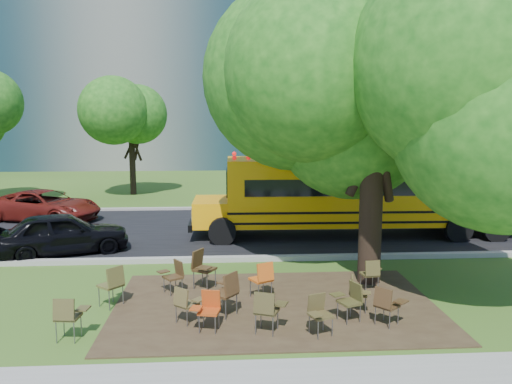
{
  "coord_description": "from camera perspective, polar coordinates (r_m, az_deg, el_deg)",
  "views": [
    {
      "loc": [
        -0.08,
        -10.9,
        4.09
      ],
      "look_at": [
        0.83,
        3.49,
        1.94
      ],
      "focal_mm": 35.0,
      "sensor_mm": 36.0,
      "label": 1
    }
  ],
  "objects": [
    {
      "name": "main_tree",
      "position": [
        12.38,
        13.49,
        12.66
      ],
      "size": [
        7.2,
        7.2,
        8.65
      ],
      "color": "black",
      "rests_on": "ground"
    },
    {
      "name": "chair_11",
      "position": [
        11.4,
        0.83,
        -9.58
      ],
      "size": [
        0.6,
        0.73,
        0.89
      ],
      "rotation": [
        0.0,
        0.0,
        0.5
      ],
      "color": "#D95C17",
      "rests_on": "ground"
    },
    {
      "name": "chair_8",
      "position": [
        11.43,
        -16.03,
        -9.79
      ],
      "size": [
        0.62,
        0.79,
        0.92
      ],
      "rotation": [
        0.0,
        0.0,
        0.86
      ],
      "color": "brown",
      "rests_on": "ground"
    },
    {
      "name": "chair_6",
      "position": [
        10.42,
        10.74,
        -11.78
      ],
      "size": [
        0.64,
        0.56,
        0.81
      ],
      "rotation": [
        0.0,
        0.0,
        1.97
      ],
      "color": "#433F1D",
      "rests_on": "ground"
    },
    {
      "name": "bg_car_red",
      "position": [
        21.53,
        -22.99,
        -1.46
      ],
      "size": [
        4.9,
        3.46,
        1.24
      ],
      "primitive_type": "imported",
      "rotation": [
        0.0,
        0.0,
        1.22
      ],
      "color": "#58140F",
      "rests_on": "ground"
    },
    {
      "name": "dirt_patch",
      "position": [
        11.22,
        2.23,
        -12.8
      ],
      "size": [
        7.0,
        4.5,
        0.03
      ],
      "primitive_type": "cube",
      "color": "#382819",
      "rests_on": "ground"
    },
    {
      "name": "chair_2",
      "position": [
        10.47,
        -3.35,
        -11.02
      ],
      "size": [
        0.65,
        0.82,
        0.96
      ],
      "rotation": [
        0.0,
        0.0,
        0.91
      ],
      "color": "#483019",
      "rests_on": "ground"
    },
    {
      "name": "chair_5",
      "position": [
        9.71,
        7.17,
        -13.32
      ],
      "size": [
        0.54,
        0.61,
        0.79
      ],
      "rotation": [
        0.0,
        0.0,
        3.52
      ],
      "color": "#4A3F20",
      "rests_on": "ground"
    },
    {
      "name": "chair_4",
      "position": [
        9.66,
        1.3,
        -13.08
      ],
      "size": [
        0.7,
        0.55,
        0.87
      ],
      "rotation": [
        0.0,
        0.0,
        -0.37
      ],
      "color": "#41391C",
      "rests_on": "ground"
    },
    {
      "name": "school_bus",
      "position": [
        17.67,
        12.76,
        0.08
      ],
      "size": [
        11.15,
        2.7,
        2.71
      ],
      "rotation": [
        0.0,
        0.0,
        -0.02
      ],
      "color": "#EF9C07",
      "rests_on": "ground"
    },
    {
      "name": "chair_12",
      "position": [
        10.93,
        11.4,
        -10.96
      ],
      "size": [
        0.46,
        0.59,
        0.77
      ],
      "rotation": [
        0.0,
        0.0,
        4.46
      ],
      "color": "brown",
      "rests_on": "ground"
    },
    {
      "name": "chair_13",
      "position": [
        12.25,
        13.06,
        -8.85
      ],
      "size": [
        0.52,
        0.52,
        0.78
      ],
      "rotation": [
        0.0,
        0.0,
        0.13
      ],
      "color": "#49421F",
      "rests_on": "ground"
    },
    {
      "name": "building_main",
      "position": [
        48.06,
        -13.62,
        16.52
      ],
      "size": [
        38.0,
        16.0,
        22.0
      ],
      "primitive_type": "cube",
      "color": "slate",
      "rests_on": "ground"
    },
    {
      "name": "black_car",
      "position": [
        16.11,
        -21.22,
        -4.42
      ],
      "size": [
        4.11,
        2.79,
        1.3
      ],
      "primitive_type": "imported",
      "rotation": [
        0.0,
        0.0,
        1.93
      ],
      "color": "black",
      "rests_on": "ground"
    },
    {
      "name": "chair_9",
      "position": [
        11.95,
        -9.34,
        -9.16
      ],
      "size": [
        0.66,
        0.53,
        0.79
      ],
      "rotation": [
        0.0,
        0.0,
        2.18
      ],
      "color": "#432D17",
      "rests_on": "ground"
    },
    {
      "name": "chair_7",
      "position": [
        10.32,
        14.75,
        -12.13
      ],
      "size": [
        0.7,
        0.55,
        0.82
      ],
      "rotation": [
        0.0,
        0.0,
        -0.85
      ],
      "color": "#402B16",
      "rests_on": "ground"
    },
    {
      "name": "chair_1",
      "position": [
        10.2,
        -8.01,
        -12.29
      ],
      "size": [
        0.67,
        0.53,
        0.78
      ],
      "rotation": [
        0.0,
        0.0,
        -0.71
      ],
      "color": "brown",
      "rests_on": "ground"
    },
    {
      "name": "kerb_far",
      "position": [
        22.36,
        -3.34,
        -1.88
      ],
      "size": [
        80.0,
        0.25,
        0.14
      ],
      "primitive_type": "cube",
      "color": "gray",
      "rests_on": "ground"
    },
    {
      "name": "bg_tree_3",
      "position": [
        26.2,
        14.6,
        10.28
      ],
      "size": [
        5.6,
        5.6,
        7.84
      ],
      "color": "black",
      "rests_on": "ground"
    },
    {
      "name": "chair_0",
      "position": [
        10.03,
        -20.67,
        -12.89
      ],
      "size": [
        0.59,
        0.5,
        0.85
      ],
      "rotation": [
        0.0,
        0.0,
        -0.1
      ],
      "color": "#46401E",
      "rests_on": "ground"
    },
    {
      "name": "chair_10",
      "position": [
        12.11,
        -6.21,
        -8.34
      ],
      "size": [
        0.64,
        0.81,
        0.96
      ],
      "rotation": [
        0.0,
        0.0,
        -2.11
      ],
      "color": "#412E17",
      "rests_on": "ground"
    },
    {
      "name": "asphalt_road",
      "position": [
        18.36,
        -3.27,
        -4.33
      ],
      "size": [
        80.0,
        8.0,
        0.04
      ],
      "primitive_type": "cube",
      "color": "black",
      "rests_on": "ground"
    },
    {
      "name": "chair_3",
      "position": [
        9.87,
        -5.46,
        -12.92
      ],
      "size": [
        0.59,
        0.46,
        0.79
      ],
      "rotation": [
        0.0,
        0.0,
        2.93
      ],
      "color": "#A93D12",
      "rests_on": "ground"
    },
    {
      "name": "ground",
      "position": [
        11.64,
        -3.04,
        -12.08
      ],
      "size": [
        160.0,
        160.0,
        0.0
      ],
      "primitive_type": "plane",
      "color": "#33541A",
      "rests_on": "ground"
    },
    {
      "name": "bg_tree_2",
      "position": [
        27.35,
        -14.13,
        8.49
      ],
      "size": [
        4.8,
        4.8,
        6.62
      ],
      "color": "black",
      "rests_on": "ground"
    },
    {
      "name": "kerb_near",
      "position": [
        14.47,
        -3.17,
        -7.65
      ],
      "size": [
        80.0,
        0.25,
        0.14
      ],
      "primitive_type": "cube",
      "color": "gray",
      "rests_on": "ground"
    },
    {
      "name": "building_right",
      "position": [
        55.15,
        23.36,
        16.59
      ],
      "size": [
        30.0,
        16.0,
        25.0
      ],
      "primitive_type": "cube",
      "color": "slate",
      "rests_on": "ground"
    }
  ]
}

